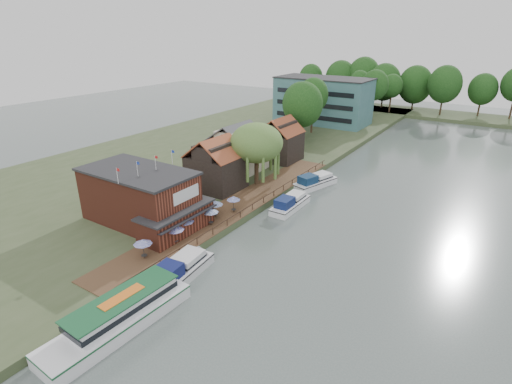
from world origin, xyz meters
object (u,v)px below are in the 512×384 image
Objects in this scene: umbrella_5 at (234,204)px; umbrella_2 at (185,226)px; umbrella_1 at (175,235)px; umbrella_4 at (215,209)px; umbrella_0 at (144,249)px; swan at (145,291)px; cruiser_1 at (290,202)px; cruiser_2 at (315,180)px; cottage_c at (281,139)px; hotel_block at (323,100)px; cruiser_0 at (179,268)px; pub at (150,199)px; umbrella_3 at (211,217)px; cottage_a at (216,164)px; willow at (256,155)px; cottage_b at (237,147)px; tour_boat at (117,315)px.

umbrella_2 is at bearing -96.53° from umbrella_5.
umbrella_1 is 8.52m from umbrella_4.
umbrella_2 is (0.05, 6.68, 0.00)m from umbrella_0.
umbrella_1 reaches higher than swan.
cruiser_2 reaches higher than cruiser_1.
umbrella_4 is at bearing -78.36° from cottage_c.
umbrella_5 is at bearing -74.68° from cottage_c.
cruiser_0 is at bearing -76.37° from hotel_block.
pub is 9.15m from umbrella_0.
cruiser_2 is at bearing 80.89° from umbrella_1.
umbrella_4 is (5.72, 6.23, -2.36)m from pub.
cottage_a is at bearing 125.11° from umbrella_3.
umbrella_1 is at bearing -78.89° from hotel_block.
umbrella_0 is 0.97× the size of umbrella_2.
willow reaches higher than umbrella_3.
umbrella_4 is at bearing -62.63° from cottage_b.
umbrella_1 is 2.33m from umbrella_2.
hotel_block is at bearing 101.96° from umbrella_4.
swan is at bearing -78.75° from willow.
pub is 29.29m from cruiser_2.
umbrella_1 is at bearing -85.53° from umbrella_4.
umbrella_5 is (1.07, 15.62, 0.00)m from umbrella_0.
cruiser_0 is at bearing -68.77° from umbrella_3.
hotel_block is 79.04m from umbrella_0.
cottage_b is 15.71m from cruiser_2.
pub is 20.36m from willow.
willow reaches higher than umbrella_1.
umbrella_1 is at bearing 82.36° from umbrella_0.
umbrella_0 is (9.79, -31.68, -2.96)m from cottage_b.
cottage_b is 43.25m from tour_boat.
umbrella_5 is (7.86, -6.06, -2.96)m from cottage_a.
umbrella_3 is at bearing 86.65° from umbrella_1.
cruiser_1 is at bearing 84.77° from swan.
cottage_a is 0.60× the size of tour_boat.
umbrella_0 is 0.25× the size of cruiser_1.
cottage_b is 4.04× the size of umbrella_3.
umbrella_5 is (1.14, 2.71, 0.00)m from umbrella_4.
hotel_block is at bearing 102.71° from willow.
pub is at bearing -83.57° from hotel_block.
umbrella_1 is (6.38, -36.26, -2.96)m from cottage_c.
umbrella_3 is (0.96, 10.66, 0.00)m from umbrella_0.
hotel_block is 52.29m from willow.
swan is at bearing -70.20° from umbrella_2.
umbrella_0 and umbrella_1 have the same top height.
cottage_c is at bearing 99.75° from umbrella_2.
cottage_a is 10.36m from umbrella_5.
umbrella_3 is at bearing -77.59° from hotel_block.
umbrella_3 reaches higher than cruiser_1.
pub is at bearing -132.55° from umbrella_4.
willow is (11.50, -51.00, -0.94)m from hotel_block.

